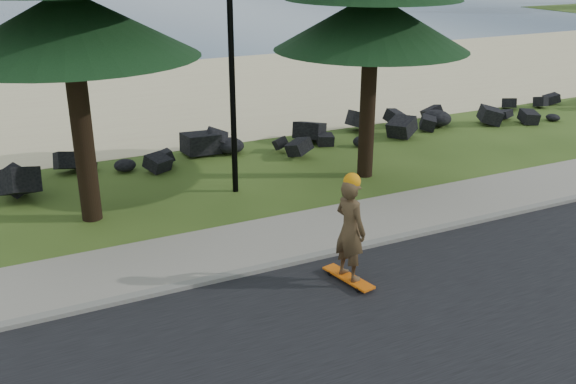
# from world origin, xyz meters

# --- Properties ---
(ground) EXTENTS (160.00, 160.00, 0.00)m
(ground) POSITION_xyz_m (0.00, 0.00, 0.00)
(ground) COLOR #2F4716
(ground) RESTS_ON ground
(road) EXTENTS (160.00, 7.00, 0.02)m
(road) POSITION_xyz_m (0.00, -4.50, 0.01)
(road) COLOR black
(road) RESTS_ON ground
(kerb) EXTENTS (160.00, 0.20, 0.10)m
(kerb) POSITION_xyz_m (0.00, -0.90, 0.05)
(kerb) COLOR gray
(kerb) RESTS_ON ground
(sidewalk) EXTENTS (160.00, 2.00, 0.08)m
(sidewalk) POSITION_xyz_m (0.00, 0.20, 0.04)
(sidewalk) COLOR gray
(sidewalk) RESTS_ON ground
(beach_sand) EXTENTS (160.00, 15.00, 0.01)m
(beach_sand) POSITION_xyz_m (0.00, 14.50, 0.01)
(beach_sand) COLOR beige
(beach_sand) RESTS_ON ground
(ocean) EXTENTS (160.00, 58.00, 0.01)m
(ocean) POSITION_xyz_m (0.00, 51.00, 0.00)
(ocean) COLOR #3F5C79
(ocean) RESTS_ON ground
(seawall_boulders) EXTENTS (60.00, 2.40, 1.10)m
(seawall_boulders) POSITION_xyz_m (0.00, 5.60, 0.00)
(seawall_boulders) COLOR black
(seawall_boulders) RESTS_ON ground
(lamp_post) EXTENTS (0.25, 0.14, 8.14)m
(lamp_post) POSITION_xyz_m (0.00, 3.20, 4.13)
(lamp_post) COLOR black
(lamp_post) RESTS_ON ground
(skateboarder) EXTENTS (0.58, 1.16, 2.09)m
(skateboarder) POSITION_xyz_m (0.16, -1.98, 1.05)
(skateboarder) COLOR orange
(skateboarder) RESTS_ON ground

